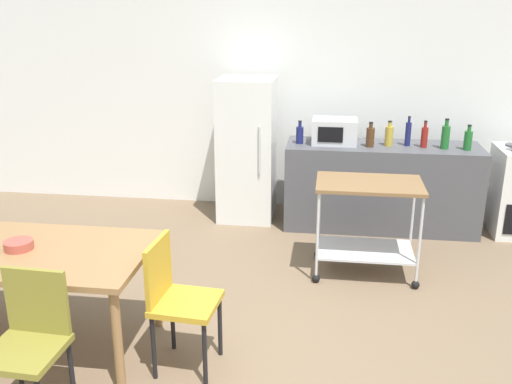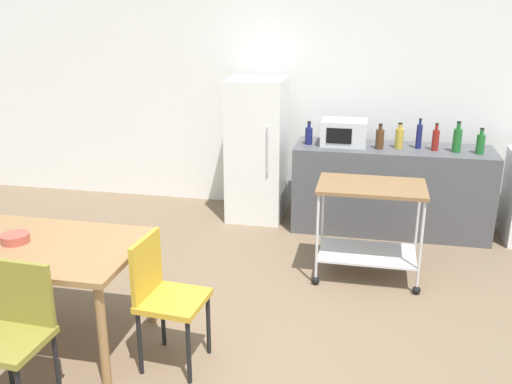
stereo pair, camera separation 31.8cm
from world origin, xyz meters
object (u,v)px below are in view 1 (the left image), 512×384
Objects in this scene: bottle_sparkling_water at (408,133)px; fruit_bowl at (19,245)px; chair_olive at (29,338)px; kitchen_cart at (368,213)px; bottle_sesame_oil at (370,137)px; bottle_wine at (468,140)px; microwave at (334,131)px; bottle_olive_oil at (424,137)px; chair_mustard at (176,296)px; refrigerator at (247,150)px; bottle_soy_sauce at (300,134)px; bottle_vinegar at (389,135)px; dining_table at (36,261)px; bottle_hot_sauce at (445,136)px.

bottle_sparkling_water reaches higher than fruit_bowl.
chair_olive is 0.98× the size of kitchen_cart.
bottle_wine is (0.96, -0.00, -0.00)m from bottle_sesame_oil.
bottle_wine is at bearing -4.34° from microwave.
bottle_olive_oil is at bearing 41.38° from fruit_bowl.
refrigerator is at bearing 4.17° from chair_mustard.
microwave reaches higher than kitchen_cart.
bottle_soy_sauce is 0.78× the size of bottle_sparkling_water.
bottle_sparkling_water is 1.62× the size of fruit_bowl.
fruit_bowl is at bearing -134.83° from bottle_vinegar.
microwave and bottle_vinegar have the same top height.
dining_table is 5.46× the size of bottle_olive_oil.
kitchen_cart is (1.97, 2.14, 0.05)m from chair_olive.
chair_olive is 2.91× the size of bottle_hot_sauce.
refrigerator is at bearing 166.70° from bottle_soy_sauce.
bottle_olive_oil reaches higher than chair_mustard.
refrigerator is at bearing 80.65° from chair_olive.
bottle_wine is (0.57, -0.10, -0.03)m from bottle_sparkling_water.
bottle_vinegar is (1.53, 2.69, 0.49)m from chair_mustard.
chair_mustard is at bearing -119.60° from bottle_vinegar.
bottle_olive_oil reaches higher than microwave.
bottle_olive_oil is 0.42m from bottle_wine.
dining_table is 4.01m from bottle_hot_sauce.
kitchen_cart is 2.97× the size of bottle_sparkling_water.
chair_olive reaches higher than dining_table.
bottle_soy_sauce is 0.91m from bottle_vinegar.
kitchen_cart is at bearing 50.00° from chair_olive.
chair_olive is 3.24× the size of bottle_olive_oil.
bottle_olive_oil is at bearing -2.92° from bottle_vinegar.
bottle_hot_sauce is at bearing -33.33° from chair_mustard.
bottle_soy_sauce is 1.26m from bottle_olive_oil.
bottle_sparkling_water is at bearing 169.88° from bottle_wine.
chair_mustard is 3.24× the size of bottle_olive_oil.
bottle_hot_sauce reaches higher than bottle_vinegar.
chair_mustard is 1.11m from fruit_bowl.
bottle_vinegar reaches higher than bottle_soy_sauce.
microwave is (-0.31, 1.16, 0.46)m from kitchen_cart.
chair_olive is at bearing -102.00° from refrigerator.
bottle_hot_sauce is 1.61× the size of fruit_bowl.
bottle_wine is at bearing 37.11° from fruit_bowl.
refrigerator reaches higher than fruit_bowl.
bottle_soy_sauce is at bearing 58.68° from dining_table.
bottle_hot_sauce is (0.74, 0.02, 0.02)m from bottle_sesame_oil.
bottle_wine is (2.26, -0.19, 0.23)m from refrigerator.
bottle_soy_sauce is 0.92× the size of bottle_vinegar.
bottle_olive_oil is (1.84, -0.14, 0.24)m from refrigerator.
bottle_sesame_oil is at bearing 60.39° from chair_olive.
chair_mustard reaches higher than kitchen_cart.
bottle_vinegar is at bearing 19.02° from bottle_sesame_oil.
refrigerator is 6.45× the size of bottle_soy_sauce.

